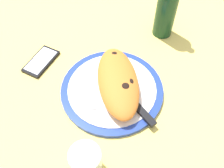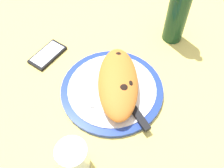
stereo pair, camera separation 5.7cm
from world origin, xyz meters
The scene contains 8 objects.
ground_plane centered at (0.00, 0.00, -1.50)cm, with size 150.00×150.00×3.00cm, color #EACC60.
plate centered at (0.00, 0.00, 0.80)cm, with size 31.32×31.32×1.67cm.
calzone centered at (0.04, 1.78, 4.69)cm, with size 26.70×12.63×6.01cm.
fork centered at (0.34, -5.89, 1.87)cm, with size 16.81×2.32×0.40cm.
knife centered at (6.92, 5.93, 2.17)cm, with size 21.19×13.49×1.20cm.
smartphone centered at (-14.07, -22.42, 0.56)cm, with size 14.25×12.54×1.16cm.
water_glass centered at (23.27, -8.57, 4.38)cm, with size 7.42×7.42×10.20cm.
wine_bottle centered at (-24.25, 21.03, 12.40)cm, with size 7.04×7.04×31.25cm.
Camera 2 is at (43.66, 1.17, 63.89)cm, focal length 40.15 mm.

